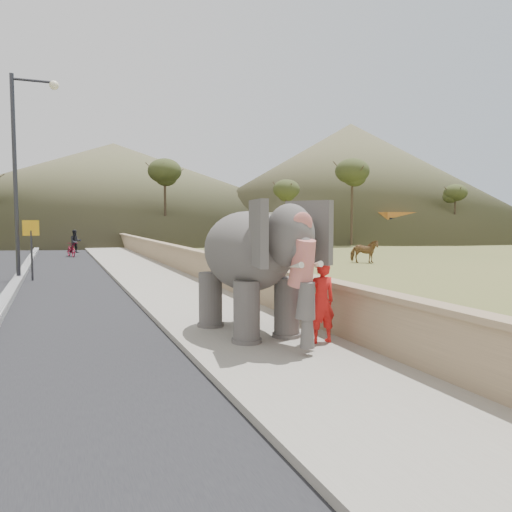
{
  "coord_description": "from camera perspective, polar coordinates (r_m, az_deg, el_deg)",
  "views": [
    {
      "loc": [
        -3.61,
        -10.1,
        2.47
      ],
      "look_at": [
        0.2,
        -0.64,
        1.7
      ],
      "focal_mm": 35.0,
      "sensor_mm": 36.0,
      "label": 1
    }
  ],
  "objects": [
    {
      "name": "hill_right",
      "position": [
        73.87,
        10.7,
        8.53
      ],
      "size": [
        56.0,
        56.0,
        16.0
      ],
      "primitive_type": "cone",
      "color": "brown",
      "rests_on": "ground"
    },
    {
      "name": "cow",
      "position": [
        28.3,
        12.26,
        0.52
      ],
      "size": [
        1.65,
        1.47,
        1.29
      ],
      "primitive_type": "imported",
      "rotation": [
        0.0,
        0.0,
        0.94
      ],
      "color": "brown",
      "rests_on": "ground"
    },
    {
      "name": "elephant_and_man",
      "position": [
        10.17,
        -0.91,
        -1.5
      ],
      "size": [
        2.37,
        3.8,
        2.6
      ],
      "color": "#615B57",
      "rests_on": "ground"
    },
    {
      "name": "bus_orange",
      "position": [
        54.78,
        18.41,
        3.12
      ],
      "size": [
        11.11,
        3.02,
        3.1
      ],
      "primitive_type": "cube",
      "rotation": [
        0.0,
        0.0,
        1.62
      ],
      "color": "orange",
      "rests_on": "ground"
    },
    {
      "name": "motorcyclist",
      "position": [
        34.18,
        -20.2,
        1.02
      ],
      "size": [
        1.15,
        1.87,
        1.75
      ],
      "color": "maroon",
      "rests_on": "ground"
    },
    {
      "name": "ground",
      "position": [
        11.01,
        -2.24,
        -8.65
      ],
      "size": [
        160.0,
        160.0,
        0.0
      ],
      "primitive_type": "plane",
      "color": "olive",
      "rests_on": "ground"
    },
    {
      "name": "hill_far",
      "position": [
        80.69,
        -15.9,
        7.36
      ],
      "size": [
        80.0,
        80.0,
        14.0
      ],
      "primitive_type": "cone",
      "color": "brown",
      "rests_on": "ground"
    },
    {
      "name": "signboard",
      "position": [
        21.43,
        -24.3,
        1.72
      ],
      "size": [
        0.6,
        0.08,
        2.4
      ],
      "color": "#2D2D33",
      "rests_on": "ground"
    },
    {
      "name": "median",
      "position": [
        20.29,
        -25.73,
        -2.8
      ],
      "size": [
        0.35,
        120.0,
        0.22
      ],
      "primitive_type": "cube",
      "color": "black",
      "rests_on": "ground"
    },
    {
      "name": "bus_white",
      "position": [
        52.52,
        6.99,
        3.27
      ],
      "size": [
        11.26,
        5.45,
        3.1
      ],
      "primitive_type": "cube",
      "rotation": [
        0.0,
        0.0,
        1.29
      ],
      "color": "white",
      "rests_on": "ground"
    },
    {
      "name": "lamppost",
      "position": [
        21.72,
        -25.06,
        10.26
      ],
      "size": [
        1.76,
        0.36,
        8.0
      ],
      "color": "#333338",
      "rests_on": "ground"
    },
    {
      "name": "walkway",
      "position": [
        20.56,
        -11.68,
        -2.47
      ],
      "size": [
        3.0,
        120.0,
        0.15
      ],
      "primitive_type": "cube",
      "color": "#9E9687",
      "rests_on": "ground"
    },
    {
      "name": "trees",
      "position": [
        39.27,
        -14.33,
        6.31
      ],
      "size": [
        47.45,
        43.38,
        9.12
      ],
      "color": "#473828",
      "rests_on": "ground"
    },
    {
      "name": "road",
      "position": [
        20.3,
        -25.72,
        -3.06
      ],
      "size": [
        7.0,
        120.0,
        0.03
      ],
      "primitive_type": "cube",
      "color": "black",
      "rests_on": "ground"
    },
    {
      "name": "parapet",
      "position": [
        20.87,
        -7.24,
        -1.0
      ],
      "size": [
        0.3,
        120.0,
        1.1
      ],
      "primitive_type": "cube",
      "color": "tan",
      "rests_on": "ground"
    },
    {
      "name": "distant_car",
      "position": [
        48.16,
        3.8,
        2.22
      ],
      "size": [
        4.52,
        2.72,
        1.44
      ],
      "primitive_type": "imported",
      "rotation": [
        0.0,
        0.0,
        1.31
      ],
      "color": "#B7B6BD",
      "rests_on": "ground"
    }
  ]
}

